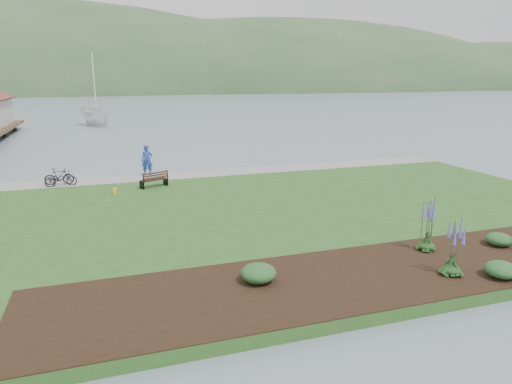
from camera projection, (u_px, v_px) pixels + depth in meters
ground at (238, 208)px, 23.15m from camera, size 600.00×600.00×0.00m
lawn at (249, 216)px, 21.26m from camera, size 34.00×20.00×0.40m
shoreline_path at (208, 173)px, 29.40m from camera, size 34.00×2.20×0.03m
garden_bed at (407, 268)px, 14.94m from camera, size 24.00×4.40×0.04m
far_hillside at (170, 92)px, 185.66m from camera, size 580.00×80.00×38.00m
park_bench at (154, 179)px, 25.71m from camera, size 1.63×1.10×0.94m
person at (147, 158)px, 28.55m from camera, size 0.85×0.62×2.26m
bicycle_a at (61, 179)px, 25.90m from camera, size 0.76×1.75×0.89m
bicycle_b at (59, 177)px, 26.28m from camera, size 0.52×1.62×0.97m
sailboat at (98, 126)px, 60.91m from camera, size 15.58×15.66×29.87m
pannier at (115, 191)px, 24.33m from camera, size 0.22×0.31×0.31m
echium_0 at (453, 249)px, 14.21m from camera, size 0.62×0.62×2.02m
echium_1 at (428, 225)px, 16.20m from camera, size 0.62×0.62×2.22m
shrub_0 at (259, 273)px, 13.85m from camera, size 1.09×1.09×0.55m
shrub_1 at (501, 270)px, 14.16m from camera, size 0.99×0.99×0.49m
shrub_2 at (499, 239)px, 16.84m from camera, size 0.92×0.92×0.46m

